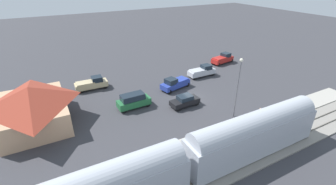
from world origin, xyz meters
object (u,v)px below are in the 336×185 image
Objects in this scene: suv_green at (133,101)px; pickup_blue at (175,83)px; light_pole_near_platform at (238,82)px; pickup_silver at (202,71)px; pickup_tan at (92,84)px; sedan_black at (185,101)px; station_building at (32,105)px; passenger_train at (185,159)px; pedestrian_on_platform at (260,113)px; pedestrian_waiting_far at (222,128)px; pickup_red at (223,59)px.

suv_green is 9.02m from pickup_blue.
pickup_silver is at bearing -18.19° from light_pole_near_platform.
sedan_black is (-12.63, -11.00, -0.15)m from pickup_tan.
suv_green is (-5.10, 16.10, 0.12)m from pickup_silver.
station_building is 1.37× the size of light_pole_near_platform.
passenger_train is 19.70× the size of pedestrian_on_platform.
passenger_train is 6.80× the size of suv_green.
light_pole_near_platform is (-11.69, -2.84, 4.28)m from pickup_blue.
station_building is 2.56× the size of sedan_black.
station_building is 2.17× the size of pickup_silver.
station_building reaches higher than pedestrian_on_platform.
passenger_train is 14.30m from light_pole_near_platform.
suv_green is at bearing 51.76° from light_pole_near_platform.
pedestrian_waiting_far is 27.36m from pickup_red.
pickup_blue reaches higher than pedestrian_waiting_far.
pickup_tan is 1.19× the size of sedan_black.
pickup_red is (6.90, -37.52, -1.77)m from station_building.
pedestrian_waiting_far is 0.35× the size of suv_green.
station_building is 24.42m from pedestrian_waiting_far.
pickup_red is 26.17m from suv_green.
pickup_silver is at bearing -28.34° from pedestrian_waiting_far.
pedestrian_on_platform is at bearing -130.19° from suv_green.
station_building is 2.05× the size of pickup_blue.
pedestrian_waiting_far is at bearing 93.00° from pedestrian_on_platform.
pickup_red is 0.66× the size of light_pole_near_platform.
passenger_train reaches higher than pickup_blue.
station_building is 2.07× the size of pickup_red.
passenger_train reaches higher than sedan_black.
station_building is (18.00, 12.09, -0.06)m from passenger_train.
sedan_black is at bearing -31.91° from passenger_train.
light_pole_near_platform is (2.49, 2.18, 4.03)m from pedestrian_on_platform.
suv_green reaches higher than pickup_tan.
pedestrian_on_platform is at bearing -138.82° from light_pole_near_platform.
pickup_tan is (25.21, 3.16, -1.83)m from passenger_train.
passenger_train is at bearing 148.09° from sedan_black.
station_building is at bearing 100.43° from pickup_red.
pedestrian_waiting_far is 0.30× the size of pickup_blue.
light_pole_near_platform is (6.80, -12.33, 2.45)m from passenger_train.
pickup_red is (24.90, -25.42, -1.83)m from passenger_train.
pedestrian_waiting_far is at bearing -152.68° from pickup_tan.
pickup_tan is at bearing 40.08° from light_pole_near_platform.
pedestrian_waiting_far reaches higher than sedan_black.
pickup_silver is 20.59m from pickup_tan.
pickup_silver is at bearing -102.01° from pickup_tan.
pickup_blue is at bearing 111.93° from pickup_red.
pickup_silver is 0.99× the size of pickup_tan.
passenger_train reaches higher than pickup_tan.
light_pole_near_platform reaches higher than pickup_blue.
passenger_train is 3.94× the size of light_pole_near_platform.
suv_green is at bearing -3.16° from passenger_train.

